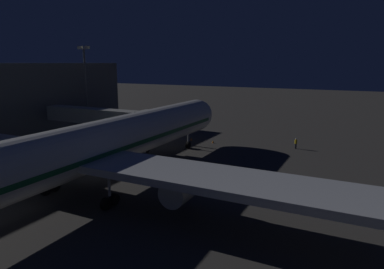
{
  "coord_description": "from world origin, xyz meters",
  "views": [
    {
      "loc": [
        -26.1,
        37.09,
        14.2
      ],
      "look_at": [
        -3.0,
        -8.87,
        3.5
      ],
      "focal_mm": 32.37,
      "sensor_mm": 36.0,
      "label": 1
    }
  ],
  "objects_px": {
    "jet_bridge": "(108,117)",
    "traffic_cone_nose_port": "(213,142)",
    "traffic_cone_nose_starboard": "(191,139)",
    "airliner_at_gate": "(80,151)",
    "apron_floodlight_mast": "(86,83)",
    "ground_crew_near_nose_gear": "(296,143)"
  },
  "relations": [
    {
      "from": "traffic_cone_nose_starboard",
      "to": "airliner_at_gate",
      "type": "bearing_deg",
      "value": 94.19
    },
    {
      "from": "ground_crew_near_nose_gear",
      "to": "traffic_cone_nose_port",
      "type": "xyz_separation_m",
      "value": [
        14.11,
        2.39,
        -0.72
      ]
    },
    {
      "from": "apron_floodlight_mast",
      "to": "ground_crew_near_nose_gear",
      "type": "distance_m",
      "value": 43.02
    },
    {
      "from": "airliner_at_gate",
      "to": "apron_floodlight_mast",
      "type": "bearing_deg",
      "value": -47.85
    },
    {
      "from": "jet_bridge",
      "to": "ground_crew_near_nose_gear",
      "type": "height_order",
      "value": "jet_bridge"
    },
    {
      "from": "traffic_cone_nose_port",
      "to": "traffic_cone_nose_starboard",
      "type": "distance_m",
      "value": 4.4
    },
    {
      "from": "airliner_at_gate",
      "to": "traffic_cone_nose_starboard",
      "type": "xyz_separation_m",
      "value": [
        2.2,
        -30.02,
        -4.87
      ]
    },
    {
      "from": "jet_bridge",
      "to": "traffic_cone_nose_starboard",
      "type": "xyz_separation_m",
      "value": [
        -10.05,
        -11.02,
        -4.97
      ]
    },
    {
      "from": "ground_crew_near_nose_gear",
      "to": "traffic_cone_nose_port",
      "type": "relative_size",
      "value": 3.29
    },
    {
      "from": "jet_bridge",
      "to": "traffic_cone_nose_starboard",
      "type": "distance_m",
      "value": 15.72
    },
    {
      "from": "apron_floodlight_mast",
      "to": "traffic_cone_nose_port",
      "type": "relative_size",
      "value": 31.81
    },
    {
      "from": "airliner_at_gate",
      "to": "apron_floodlight_mast",
      "type": "relative_size",
      "value": 3.54
    },
    {
      "from": "jet_bridge",
      "to": "ground_crew_near_nose_gear",
      "type": "relative_size",
      "value": 12.64
    },
    {
      "from": "airliner_at_gate",
      "to": "traffic_cone_nose_port",
      "type": "xyz_separation_m",
      "value": [
        -2.2,
        -30.02,
        -4.87
      ]
    },
    {
      "from": "traffic_cone_nose_port",
      "to": "traffic_cone_nose_starboard",
      "type": "height_order",
      "value": "same"
    },
    {
      "from": "airliner_at_gate",
      "to": "jet_bridge",
      "type": "height_order",
      "value": "airliner_at_gate"
    },
    {
      "from": "apron_floodlight_mast",
      "to": "traffic_cone_nose_starboard",
      "type": "bearing_deg",
      "value": -175.46
    },
    {
      "from": "jet_bridge",
      "to": "traffic_cone_nose_port",
      "type": "relative_size",
      "value": 41.64
    },
    {
      "from": "airliner_at_gate",
      "to": "jet_bridge",
      "type": "distance_m",
      "value": 22.61
    },
    {
      "from": "apron_floodlight_mast",
      "to": "ground_crew_near_nose_gear",
      "type": "relative_size",
      "value": 9.65
    },
    {
      "from": "ground_crew_near_nose_gear",
      "to": "traffic_cone_nose_port",
      "type": "bearing_deg",
      "value": 9.61
    },
    {
      "from": "traffic_cone_nose_starboard",
      "to": "ground_crew_near_nose_gear",
      "type": "bearing_deg",
      "value": -172.65
    }
  ]
}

